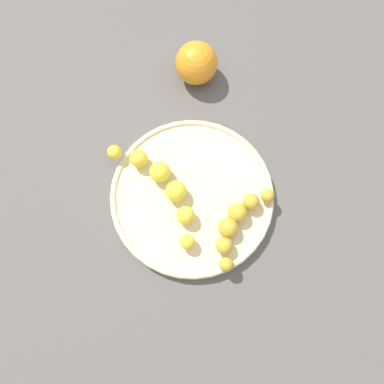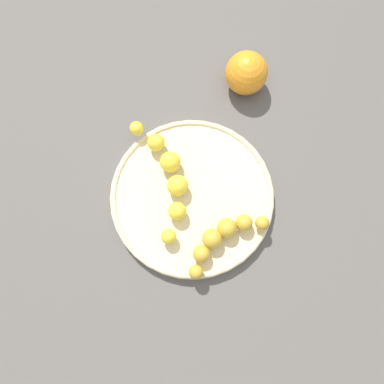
{
  "view_description": "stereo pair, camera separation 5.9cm",
  "coord_description": "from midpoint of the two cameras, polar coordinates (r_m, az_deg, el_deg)",
  "views": [
    {
      "loc": [
        -0.04,
        -0.15,
        0.6
      ],
      "look_at": [
        0.0,
        0.0,
        0.04
      ],
      "focal_mm": 34.02,
      "sensor_mm": 36.0,
      "label": 1
    },
    {
      "loc": [
        0.02,
        -0.15,
        0.6
      ],
      "look_at": [
        0.0,
        0.0,
        0.04
      ],
      "focal_mm": 34.02,
      "sensor_mm": 36.0,
      "label": 2
    }
  ],
  "objects": [
    {
      "name": "ground_plane",
      "position": [
        0.62,
        2.65,
        -1.41
      ],
      "size": [
        2.4,
        2.4,
        0.0
      ],
      "primitive_type": "plane",
      "color": "#56514C"
    },
    {
      "name": "fruit_bowl",
      "position": [
        0.61,
        2.7,
        -1.14
      ],
      "size": [
        0.27,
        0.27,
        0.02
      ],
      "color": "beige",
      "rests_on": "ground_plane"
    },
    {
      "name": "banana_yellow",
      "position": [
        0.59,
        -1.08,
        2.08
      ],
      "size": [
        0.12,
        0.2,
        0.04
      ],
      "rotation": [
        0.0,
        0.0,
        0.45
      ],
      "color": "yellow",
      "rests_on": "fruit_bowl"
    },
    {
      "name": "banana_spotted",
      "position": [
        0.58,
        7.66,
        -7.6
      ],
      "size": [
        0.12,
        0.11,
        0.03
      ],
      "rotation": [
        0.0,
        0.0,
        2.34
      ],
      "color": "gold",
      "rests_on": "fruit_bowl"
    },
    {
      "name": "orange_fruit",
      "position": [
        0.69,
        11.01,
        17.44
      ],
      "size": [
        0.08,
        0.08,
        0.08
      ],
      "primitive_type": "sphere",
      "color": "orange",
      "rests_on": "ground_plane"
    }
  ]
}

